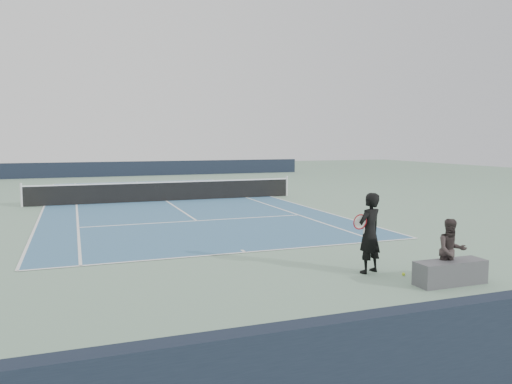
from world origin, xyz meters
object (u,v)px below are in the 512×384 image
object	(u,v)px
tennis_player	(369,233)
tennis_ball	(404,274)
tennis_net	(166,191)
spectator_bench	(451,261)

from	to	relation	value
tennis_player	tennis_ball	xyz separation A→B (m)	(0.58, -0.49, -0.87)
tennis_net	spectator_bench	size ratio (longest dim) A/B	7.98
tennis_ball	tennis_net	bearing A→B (deg)	99.50
tennis_net	tennis_player	xyz separation A→B (m)	(1.96, -14.71, 0.40)
tennis_net	tennis_player	bearing A→B (deg)	-82.39
tennis_player	spectator_bench	xyz separation A→B (m)	(1.09, -1.35, -0.42)
tennis_ball	spectator_bench	bearing A→B (deg)	-59.53
tennis_net	tennis_ball	size ratio (longest dim) A/B	174.78
tennis_net	spectator_bench	xyz separation A→B (m)	(3.05, -16.06, -0.01)
tennis_player	spectator_bench	size ratio (longest dim) A/B	1.12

